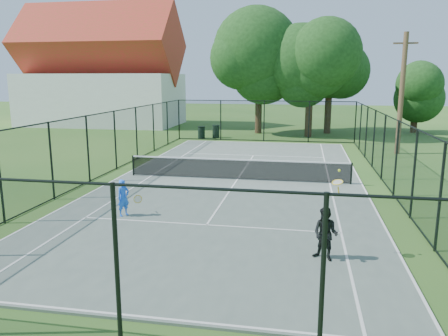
% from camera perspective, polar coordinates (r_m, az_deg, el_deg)
% --- Properties ---
extents(ground, '(120.00, 120.00, 0.00)m').
position_cam_1_polar(ground, '(19.91, 1.75, -1.68)').
color(ground, '#29561D').
extents(tennis_court, '(11.00, 24.00, 0.06)m').
position_cam_1_polar(tennis_court, '(19.91, 1.75, -1.59)').
color(tennis_court, '#58685F').
rests_on(tennis_court, ground).
extents(tennis_net, '(10.08, 0.08, 0.95)m').
position_cam_1_polar(tennis_net, '(19.79, 1.76, -0.04)').
color(tennis_net, black).
rests_on(tennis_net, tennis_court).
extents(fence, '(13.10, 26.10, 3.00)m').
position_cam_1_polar(fence, '(19.62, 1.78, 2.59)').
color(fence, black).
rests_on(fence, ground).
extents(tree_near_left, '(7.14, 7.14, 9.31)m').
position_cam_1_polar(tree_near_left, '(37.16, 4.63, 13.37)').
color(tree_near_left, '#332114').
rests_on(tree_near_left, ground).
extents(tree_near_mid, '(6.36, 6.36, 8.32)m').
position_cam_1_polar(tree_near_mid, '(35.37, 11.22, 12.30)').
color(tree_near_mid, '#332114').
rests_on(tree_near_mid, ground).
extents(tree_near_right, '(6.20, 6.20, 8.56)m').
position_cam_1_polar(tree_near_right, '(38.02, 13.68, 12.61)').
color(tree_near_right, '#332114').
rests_on(tree_near_right, ground).
extents(tree_far_right, '(4.18, 4.18, 5.53)m').
position_cam_1_polar(tree_far_right, '(40.86, 23.85, 9.03)').
color(tree_far_right, '#332114').
rests_on(tree_far_right, ground).
extents(building, '(15.30, 8.15, 11.87)m').
position_cam_1_polar(building, '(45.72, -15.74, 11.65)').
color(building, silver).
rests_on(building, ground).
extents(trash_bin_left, '(0.58, 0.58, 0.94)m').
position_cam_1_polar(trash_bin_left, '(34.05, -2.97, 4.70)').
color(trash_bin_left, black).
rests_on(trash_bin_left, ground).
extents(trash_bin_right, '(0.58, 0.58, 1.01)m').
position_cam_1_polar(trash_bin_right, '(34.26, -1.07, 4.81)').
color(trash_bin_right, black).
rests_on(trash_bin_right, ground).
extents(utility_pole, '(1.40, 0.30, 7.27)m').
position_cam_1_polar(utility_pole, '(28.75, 22.19, 9.03)').
color(utility_pole, '#4C3823').
rests_on(utility_pole, ground).
extents(player_blue, '(0.83, 0.54, 1.23)m').
position_cam_1_polar(player_blue, '(14.97, -12.99, -3.80)').
color(player_blue, blue).
rests_on(player_blue, tennis_court).
extents(player_black, '(0.82, 0.86, 2.27)m').
position_cam_1_polar(player_black, '(11.39, 13.14, -8.35)').
color(player_black, black).
rests_on(player_black, tennis_court).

